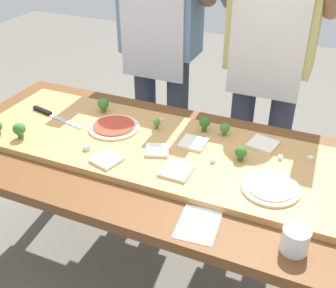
{
  "coord_description": "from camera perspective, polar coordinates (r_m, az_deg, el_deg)",
  "views": [
    {
      "loc": [
        0.57,
        -1.22,
        1.64
      ],
      "look_at": [
        0.02,
        0.02,
        0.8
      ],
      "focal_mm": 44.28,
      "sensor_mm": 36.0,
      "label": 1
    }
  ],
  "objects": [
    {
      "name": "ground_plane",
      "position": [
        2.12,
        -0.86,
        -18.78
      ],
      "size": [
        8.0,
        8.0,
        0.0
      ],
      "primitive_type": "plane",
      "color": "#6B665B"
    },
    {
      "name": "prep_table",
      "position": [
        1.67,
        -1.04,
        -4.23
      ],
      "size": [
        1.81,
        0.82,
        0.75
      ],
      "color": "brown",
      "rests_on": "ground"
    },
    {
      "name": "cutting_board",
      "position": [
        1.65,
        -2.37,
        -0.28
      ],
      "size": [
        1.46,
        0.52,
        0.03
      ],
      "primitive_type": "cube",
      "color": "tan",
      "rests_on": "prep_table"
    },
    {
      "name": "chefs_knife",
      "position": [
        1.92,
        -15.88,
        3.95
      ],
      "size": [
        0.3,
        0.09,
        0.02
      ],
      "color": "#B7BABF",
      "rests_on": "cutting_board"
    },
    {
      "name": "pizza_whole_tomato_red",
      "position": [
        1.76,
        -7.46,
        2.36
      ],
      "size": [
        0.21,
        0.21,
        0.02
      ],
      "color": "beige",
      "rests_on": "cutting_board"
    },
    {
      "name": "pizza_whole_white_garlic",
      "position": [
        1.44,
        13.93,
        -5.85
      ],
      "size": [
        0.2,
        0.2,
        0.02
      ],
      "color": "beige",
      "rests_on": "cutting_board"
    },
    {
      "name": "pizza_slice_near_right",
      "position": [
        1.55,
        -8.45,
        -2.17
      ],
      "size": [
        0.12,
        0.12,
        0.01
      ],
      "primitive_type": "cube",
      "rotation": [
        0.0,
        0.0,
        -0.27
      ],
      "color": "silver",
      "rests_on": "cutting_board"
    },
    {
      "name": "pizza_slice_far_right",
      "position": [
        1.67,
        12.94,
        -0.01
      ],
      "size": [
        0.12,
        0.12,
        0.01
      ],
      "primitive_type": "cube",
      "rotation": [
        0.0,
        0.0,
        -0.2
      ],
      "color": "silver",
      "rests_on": "cutting_board"
    },
    {
      "name": "pizza_slice_center",
      "position": [
        1.47,
        1.18,
        -3.72
      ],
      "size": [
        0.11,
        0.11,
        0.01
      ],
      "primitive_type": "cube",
      "rotation": [
        0.0,
        0.0,
        -0.03
      ],
      "color": "silver",
      "rests_on": "cutting_board"
    },
    {
      "name": "pizza_slice_far_left",
      "position": [
        1.64,
        3.48,
        0.13
      ],
      "size": [
        0.1,
        0.1,
        0.01
      ],
      "primitive_type": "cube",
      "rotation": [
        0.0,
        0.0,
        0.01
      ],
      "color": "silver",
      "rests_on": "cutting_board"
    },
    {
      "name": "pizza_slice_near_left",
      "position": [
        1.59,
        -1.52,
        -0.88
      ],
      "size": [
        0.11,
        0.11,
        0.01
      ],
      "primitive_type": "cube",
      "rotation": [
        0.0,
        0.0,
        0.33
      ],
      "color": "silver",
      "rests_on": "cutting_board"
    },
    {
      "name": "broccoli_floret_back_right",
      "position": [
        1.7,
        7.83,
        2.14
      ],
      "size": [
        0.04,
        0.04,
        0.05
      ],
      "color": "#487A23",
      "rests_on": "cutting_board"
    },
    {
      "name": "broccoli_floret_back_left",
      "position": [
        1.73,
        -1.57,
        2.92
      ],
      "size": [
        0.03,
        0.03,
        0.05
      ],
      "color": "#487A23",
      "rests_on": "cutting_board"
    },
    {
      "name": "broccoli_floret_center_right",
      "position": [
        1.88,
        -8.91,
        5.44
      ],
      "size": [
        0.05,
        0.05,
        0.07
      ],
      "color": "#3F7220",
      "rests_on": "cutting_board"
    },
    {
      "name": "broccoli_floret_front_left",
      "position": [
        1.55,
        10.0,
        -1.17
      ],
      "size": [
        0.04,
        0.04,
        0.06
      ],
      "color": "#366618",
      "rests_on": "cutting_board"
    },
    {
      "name": "broccoli_floret_front_mid",
      "position": [
        1.76,
        -19.79,
        1.9
      ],
      "size": [
        0.05,
        0.05,
        0.07
      ],
      "color": "#3F7220",
      "rests_on": "cutting_board"
    },
    {
      "name": "broccoli_floret_front_right",
      "position": [
        1.71,
        5.07,
        2.96
      ],
      "size": [
        0.05,
        0.05,
        0.07
      ],
      "color": "#366618",
      "rests_on": "cutting_board"
    },
    {
      "name": "cheese_crumble_a",
      "position": [
        1.6,
        15.2,
        -1.81
      ],
      "size": [
        0.02,
        0.02,
        0.01
      ],
      "primitive_type": "cube",
      "rotation": [
        0.0,
        0.0,
        0.26
      ],
      "color": "white",
      "rests_on": "cutting_board"
    },
    {
      "name": "cheese_crumble_b",
      "position": [
        1.8,
        -0.87,
        3.35
      ],
      "size": [
        0.02,
        0.02,
        0.01
      ],
      "primitive_type": "cube",
      "rotation": [
        0.0,
        0.0,
        0.61
      ],
      "color": "silver",
      "rests_on": "cutting_board"
    },
    {
      "name": "cheese_crumble_c",
      "position": [
        1.62,
        18.98,
        -1.9
      ],
      "size": [
        0.02,
        0.02,
        0.02
      ],
      "primitive_type": "cube",
      "rotation": [
        0.0,
        0.0,
        0.84
      ],
      "color": "silver",
      "rests_on": "cutting_board"
    },
    {
      "name": "cheese_crumble_d",
      "position": [
        1.63,
        -11.14,
        -0.48
      ],
      "size": [
        0.03,
        0.03,
        0.02
      ],
      "primitive_type": "cube",
      "rotation": [
        0.0,
        0.0,
        1.07
      ],
      "color": "silver",
      "rests_on": "cutting_board"
    },
    {
      "name": "cheese_crumble_e",
      "position": [
        1.53,
        6.2,
        -2.31
      ],
      "size": [
        0.02,
        0.02,
        0.02
      ],
      "primitive_type": "cube",
      "rotation": [
        0.0,
        0.0,
        1.44
      ],
      "color": "silver",
      "rests_on": "cutting_board"
    },
    {
      "name": "flour_cup",
      "position": [
        1.26,
        17.07,
        -12.67
      ],
      "size": [
        0.08,
        0.08,
        0.08
      ],
      "color": "white",
      "rests_on": "prep_table"
    },
    {
      "name": "recipe_note",
      "position": [
        1.31,
        4.17,
        -10.97
      ],
      "size": [
        0.14,
        0.17,
        0.0
      ],
      "primitive_type": "cube",
      "rotation": [
        0.0,
        0.0,
        0.09
      ],
      "color": "white",
      "rests_on": "prep_table"
    },
    {
      "name": "cook_left",
      "position": [
        2.21,
        -1.13,
        14.91
      ],
      "size": [
        0.54,
        0.39,
        1.67
      ],
      "color": "#333847",
      "rests_on": "ground"
    },
    {
      "name": "cook_right",
      "position": [
        2.05,
        13.88,
        12.65
      ],
      "size": [
        0.54,
        0.39,
        1.67
      ],
      "color": "#333847",
      "rests_on": "ground"
    }
  ]
}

